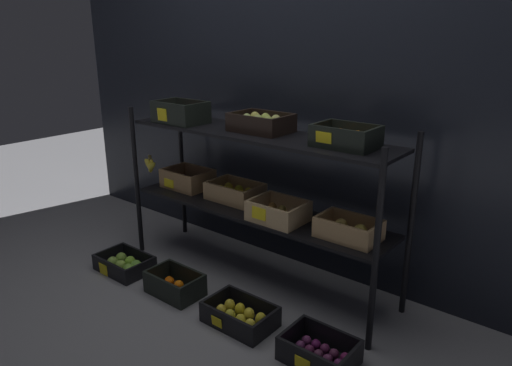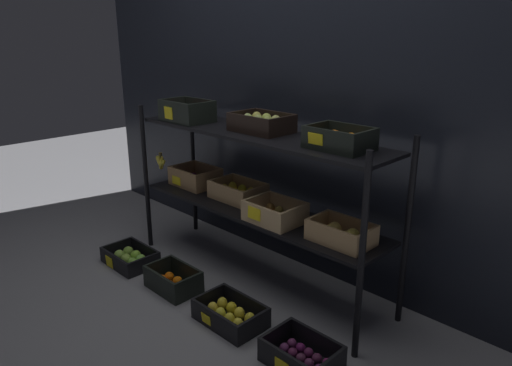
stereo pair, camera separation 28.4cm
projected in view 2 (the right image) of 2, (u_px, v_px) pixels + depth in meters
ground_plane at (256, 277)px, 3.04m from camera, size 10.00×10.00×0.00m
storefront_wall at (302, 96)px, 2.98m from camera, size 4.17×0.12×2.23m
display_rack at (254, 172)px, 2.84m from camera, size 1.90×0.45×1.08m
crate_ground_apple_green at (130, 258)px, 3.20m from camera, size 0.36×0.26×0.11m
crate_ground_tangerine at (173, 282)px, 2.89m from camera, size 0.33×0.21×0.14m
crate_ground_lemon at (230, 315)px, 2.56m from camera, size 0.38×0.25×0.12m
crate_ground_plum at (301, 357)px, 2.23m from camera, size 0.34×0.25×0.13m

